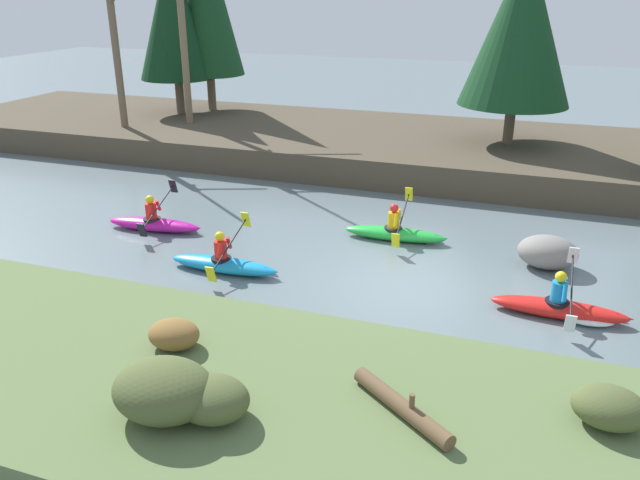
# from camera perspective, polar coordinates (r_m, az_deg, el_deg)

# --- Properties ---
(ground_plane) EXTENTS (90.00, 90.00, 0.00)m
(ground_plane) POSITION_cam_1_polar(r_m,az_deg,el_deg) (14.25, 7.68, -4.19)
(ground_plane) COLOR slate
(riverbank_near) EXTENTS (44.00, 5.02, 0.70)m
(riverbank_near) POSITION_cam_1_polar(r_m,az_deg,el_deg) (9.52, 0.46, -16.52)
(riverbank_near) COLOR #5B7042
(riverbank_near) RESTS_ON ground
(riverbank_far) EXTENTS (44.00, 8.32, 1.02)m
(riverbank_far) POSITION_cam_1_polar(r_m,az_deg,el_deg) (24.01, 13.14, 7.79)
(riverbank_far) COLOR #4C4233
(riverbank_far) RESTS_ON ground
(conifer_tree_far_left) EXTENTS (3.13, 3.13, 6.71)m
(conifer_tree_far_left) POSITION_cam_1_polar(r_m,az_deg,el_deg) (28.28, -13.29, 19.39)
(conifer_tree_far_left) COLOR brown
(conifer_tree_far_left) RESTS_ON riverbank_far
(conifer_tree_mid_left) EXTENTS (3.79, 3.79, 6.64)m
(conifer_tree_mid_left) POSITION_cam_1_polar(r_m,az_deg,el_deg) (23.02, 17.88, 18.15)
(conifer_tree_mid_left) COLOR brown
(conifer_tree_mid_left) RESTS_ON riverbank_far
(bare_tree_upstream) EXTENTS (3.50, 3.46, 6.35)m
(bare_tree_upstream) POSITION_cam_1_polar(r_m,az_deg,el_deg) (26.16, -18.04, 16.28)
(bare_tree_upstream) COLOR brown
(bare_tree_upstream) RESTS_ON riverbank_far
(bare_tree_mid_upstream) EXTENTS (4.36, 4.31, 7.99)m
(bare_tree_mid_upstream) POSITION_cam_1_polar(r_m,az_deg,el_deg) (26.28, -12.32, 18.54)
(bare_tree_mid_upstream) COLOR #7A664C
(bare_tree_mid_upstream) RESTS_ON riverbank_far
(shrub_clump_nearest) EXTENTS (0.88, 0.73, 0.48)m
(shrub_clump_nearest) POSITION_cam_1_polar(r_m,az_deg,el_deg) (10.74, -13.21, -8.39)
(shrub_clump_nearest) COLOR brown
(shrub_clump_nearest) RESTS_ON riverbank_near
(shrub_clump_second) EXTENTS (1.48, 1.23, 0.80)m
(shrub_clump_second) POSITION_cam_1_polar(r_m,az_deg,el_deg) (9.17, -14.10, -13.15)
(shrub_clump_second) COLOR #4C562D
(shrub_clump_second) RESTS_ON riverbank_near
(shrub_clump_third) EXTENTS (1.10, 0.92, 0.60)m
(shrub_clump_third) POSITION_cam_1_polar(r_m,az_deg,el_deg) (9.04, -9.89, -14.12)
(shrub_clump_third) COLOR #4C562D
(shrub_clump_third) RESTS_ON riverbank_near
(shrub_clump_far_end) EXTENTS (1.00, 0.83, 0.54)m
(shrub_clump_far_end) POSITION_cam_1_polar(r_m,az_deg,el_deg) (9.66, 24.93, -13.70)
(shrub_clump_far_end) COLOR #4C562D
(shrub_clump_far_end) RESTS_ON riverbank_near
(kayaker_lead) EXTENTS (2.77, 2.06, 1.20)m
(kayaker_lead) POSITION_cam_1_polar(r_m,az_deg,el_deg) (13.71, 21.47, -5.86)
(kayaker_lead) COLOR red
(kayaker_lead) RESTS_ON ground
(kayaker_middle) EXTENTS (2.78, 2.07, 1.20)m
(kayaker_middle) POSITION_cam_1_polar(r_m,az_deg,el_deg) (16.65, 6.94, 0.72)
(kayaker_middle) COLOR green
(kayaker_middle) RESTS_ON ground
(kayaker_trailing) EXTENTS (2.77, 2.06, 1.20)m
(kayaker_trailing) POSITION_cam_1_polar(r_m,az_deg,el_deg) (14.89, -8.74, -2.09)
(kayaker_trailing) COLOR #1993D6
(kayaker_trailing) RESTS_ON ground
(kayaker_far_back) EXTENTS (2.79, 2.07, 1.20)m
(kayaker_far_back) POSITION_cam_1_polar(r_m,az_deg,el_deg) (17.78, -14.88, 1.53)
(kayaker_far_back) COLOR #C61999
(kayaker_far_back) RESTS_ON ground
(boulder_midstream) EXTENTS (1.40, 1.09, 0.79)m
(boulder_midstream) POSITION_cam_1_polar(r_m,az_deg,el_deg) (15.84, 20.09, -1.04)
(boulder_midstream) COLOR gray
(boulder_midstream) RESTS_ON ground
(driftwood_log) EXTENTS (1.66, 1.31, 0.44)m
(driftwood_log) POSITION_cam_1_polar(r_m,az_deg,el_deg) (9.15, 7.47, -14.83)
(driftwood_log) COLOR brown
(driftwood_log) RESTS_ON riverbank_near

